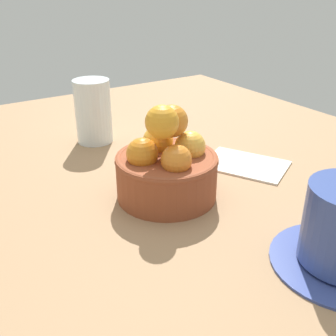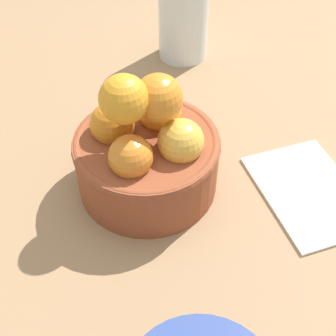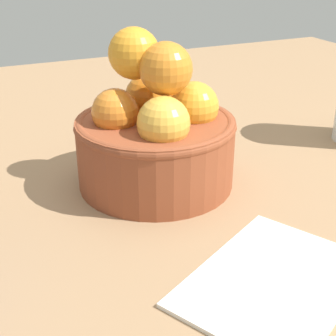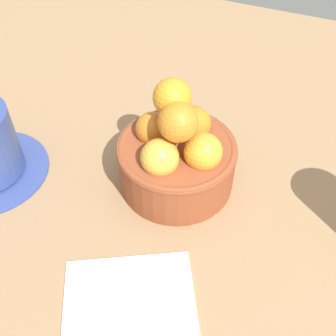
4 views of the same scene
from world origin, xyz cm
name	(u,v)px [view 2 (image 2 of 4)]	position (x,y,z in cm)	size (l,w,h in cm)	color
ground_plane	(149,195)	(0.00, 0.00, -1.65)	(114.55, 98.21, 3.29)	#997551
terracotta_bowl	(147,151)	(0.00, 0.01, 4.63)	(13.78, 13.78, 13.48)	brown
water_glass	(184,16)	(24.24, -0.07, 5.64)	(6.42, 6.42, 11.28)	silver
folded_napkin	(309,191)	(1.46, -15.92, 0.30)	(12.70, 8.98, 0.60)	white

